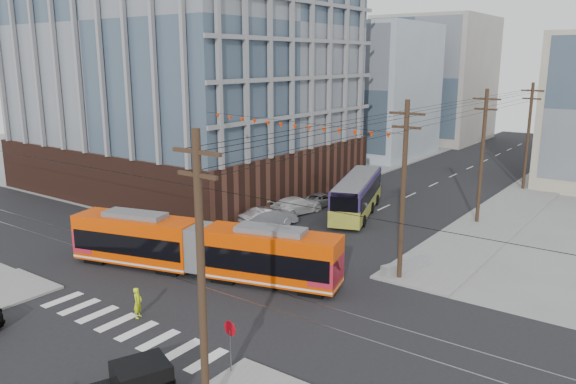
% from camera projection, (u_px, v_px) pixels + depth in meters
% --- Properties ---
extents(ground, '(160.00, 160.00, 0.00)m').
position_uv_depth(ground, '(171.00, 306.00, 30.86)').
color(ground, slate).
extents(office_building, '(30.00, 25.00, 28.60)m').
position_uv_depth(office_building, '(184.00, 49.00, 58.24)').
color(office_building, '#381E16').
rests_on(office_building, ground).
extents(bg_bldg_nw_near, '(18.00, 16.00, 18.00)m').
position_uv_depth(bg_bldg_nw_near, '(360.00, 90.00, 79.48)').
color(bg_bldg_nw_near, '#8C99A5').
rests_on(bg_bldg_nw_near, ground).
extents(bg_bldg_nw_far, '(16.00, 18.00, 20.00)m').
position_uv_depth(bg_bldg_nw_far, '(434.00, 79.00, 93.31)').
color(bg_bldg_nw_far, gray).
rests_on(bg_bldg_nw_far, ground).
extents(utility_pole_near, '(0.30, 0.30, 11.00)m').
position_uv_depth(utility_pole_near, '(202.00, 282.00, 20.02)').
color(utility_pole_near, black).
rests_on(utility_pole_near, ground).
extents(utility_pole_far, '(0.30, 0.30, 11.00)m').
position_uv_depth(utility_pole_far, '(558.00, 124.00, 68.90)').
color(utility_pole_far, black).
rests_on(utility_pole_far, ground).
extents(streetcar, '(17.96, 7.16, 3.46)m').
position_uv_depth(streetcar, '(201.00, 248.00, 35.13)').
color(streetcar, '#D33A00').
rests_on(streetcar, ground).
extents(city_bus, '(6.24, 12.00, 3.35)m').
position_uv_depth(city_bus, '(357.00, 195.00, 49.10)').
color(city_bus, '#2B1F4B').
rests_on(city_bus, ground).
extents(parked_car_silver, '(3.42, 5.03, 1.57)m').
position_uv_depth(parked_car_silver, '(268.00, 217.00, 45.47)').
color(parked_car_silver, '#B7B8C0').
rests_on(parked_car_silver, ground).
extents(parked_car_white, '(3.03, 5.55, 1.53)m').
position_uv_depth(parked_car_white, '(296.00, 205.00, 49.17)').
color(parked_car_white, silver).
rests_on(parked_car_white, ground).
extents(parked_car_grey, '(2.76, 4.60, 1.20)m').
position_uv_depth(parked_car_grey, '(322.00, 199.00, 51.98)').
color(parked_car_grey, slate).
rests_on(parked_car_grey, ground).
extents(pedestrian, '(0.61, 0.71, 1.66)m').
position_uv_depth(pedestrian, '(138.00, 303.00, 29.36)').
color(pedestrian, '#BDDE12').
rests_on(pedestrian, ground).
extents(stop_sign, '(0.77, 0.77, 2.32)m').
position_uv_depth(stop_sign, '(230.00, 349.00, 23.98)').
color(stop_sign, '#9D0610').
rests_on(stop_sign, ground).
extents(jersey_barrier, '(2.07, 3.78, 0.74)m').
position_uv_depth(jersey_barrier, '(405.00, 267.00, 35.73)').
color(jersey_barrier, gray).
rests_on(jersey_barrier, ground).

